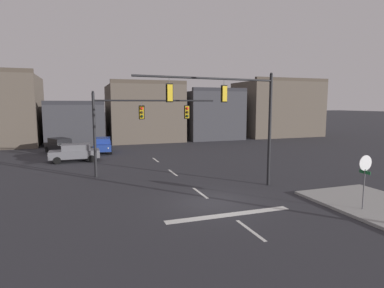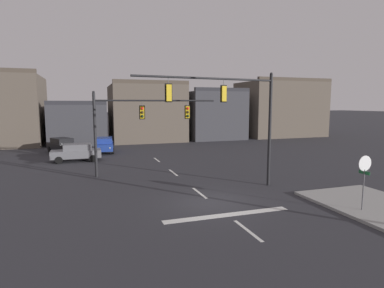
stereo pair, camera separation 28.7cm
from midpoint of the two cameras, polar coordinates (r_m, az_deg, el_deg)
name	(u,v)px [view 1 (the left image)]	position (r m, az deg, el deg)	size (l,w,h in m)	color
ground_plane	(213,203)	(17.51, 3.34, -10.42)	(400.00, 400.00, 0.00)	#2B2B30
stop_bar_paint	(229,215)	(15.78, 6.19, -12.44)	(6.40, 0.50, 0.01)	silver
lane_centreline	(200,193)	(19.29, 1.03, -8.73)	(0.16, 26.40, 0.01)	silver
signal_mast_near_side	(235,109)	(19.53, 7.36, 6.30)	(9.01, 1.06, 7.25)	black
signal_mast_far_side	(133,119)	(23.72, -10.83, 4.39)	(8.82, 1.27, 6.21)	black
stop_sign	(365,169)	(17.58, 28.10, -3.98)	(0.76, 0.64, 2.83)	#56565B
car_lot_nearside	(60,145)	(37.34, -22.68, -0.20)	(3.59, 4.74, 1.61)	black
car_lot_middle	(103,145)	(36.29, -15.88, -0.12)	(2.22, 4.57, 1.61)	navy
car_lot_farside	(75,152)	(31.40, -20.43, -1.39)	(4.46, 1.93, 1.61)	slate
building_row	(169,113)	(48.26, -4.32, 5.57)	(49.73, 10.98, 9.37)	brown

